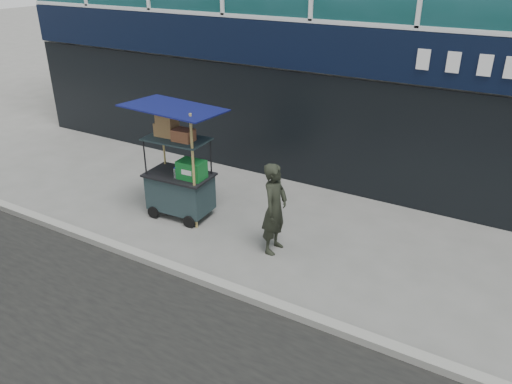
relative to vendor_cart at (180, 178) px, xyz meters
The scene contains 4 objects.
ground 2.10m from the vendor_cart, 45.04° to the right, with size 80.00×80.00×0.00m, color #5F5F5B.
curb 2.22m from the vendor_cart, 48.90° to the right, with size 80.00×0.18×0.12m, color gray.
vendor_cart is the anchor object (origin of this frame).
vendor_man 2.13m from the vendor_cart, ahead, with size 0.58×0.38×1.58m, color black.
Camera 1 is at (4.13, -5.22, 4.56)m, focal length 35.00 mm.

